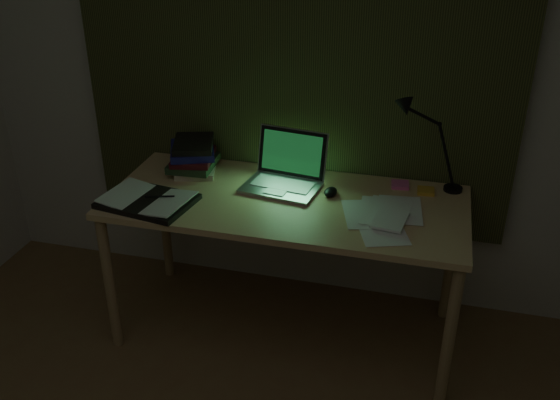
% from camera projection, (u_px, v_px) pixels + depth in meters
% --- Properties ---
extents(wall_back, '(3.50, 0.00, 2.50)m').
position_uv_depth(wall_back, '(295.00, 70.00, 3.08)').
color(wall_back, beige).
rests_on(wall_back, ground).
extents(curtain, '(2.20, 0.06, 2.00)m').
position_uv_depth(curtain, '(293.00, 31.00, 2.96)').
color(curtain, '#2A2E17').
rests_on(curtain, wall_back).
extents(desk, '(1.67, 0.73, 0.76)m').
position_uv_depth(desk, '(286.00, 268.00, 3.09)').
color(desk, '#DCB276').
rests_on(desk, floor).
extents(laptop, '(0.41, 0.45, 0.26)m').
position_uv_depth(laptop, '(281.00, 165.00, 2.95)').
color(laptop, '#AAAAAE').
rests_on(laptop, desk).
extents(open_textbook, '(0.45, 0.35, 0.04)m').
position_uv_depth(open_textbook, '(147.00, 200.00, 2.87)').
color(open_textbook, white).
rests_on(open_textbook, desk).
extents(book_stack, '(0.26, 0.30, 0.17)m').
position_uv_depth(book_stack, '(194.00, 156.00, 3.15)').
color(book_stack, white).
rests_on(book_stack, desk).
extents(loose_papers, '(0.41, 0.42, 0.02)m').
position_uv_depth(loose_papers, '(380.00, 217.00, 2.74)').
color(loose_papers, white).
rests_on(loose_papers, desk).
extents(mouse, '(0.07, 0.10, 0.03)m').
position_uv_depth(mouse, '(331.00, 192.00, 2.94)').
color(mouse, black).
rests_on(mouse, desk).
extents(sticky_yellow, '(0.08, 0.08, 0.02)m').
position_uv_depth(sticky_yellow, '(426.00, 191.00, 2.97)').
color(sticky_yellow, gold).
rests_on(sticky_yellow, desk).
extents(sticky_pink, '(0.09, 0.09, 0.02)m').
position_uv_depth(sticky_pink, '(400.00, 185.00, 3.03)').
color(sticky_pink, pink).
rests_on(sticky_pink, desk).
extents(desk_lamp, '(0.34, 0.28, 0.48)m').
position_uv_depth(desk_lamp, '(459.00, 144.00, 2.88)').
color(desk_lamp, black).
rests_on(desk_lamp, desk).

